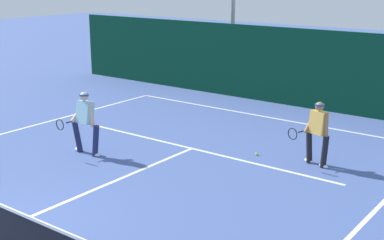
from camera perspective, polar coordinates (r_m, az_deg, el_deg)
court_line_baseline_far at (r=17.69m, az=7.91°, el=0.34°), size 10.52×0.10×0.01m
court_line_service at (r=14.41m, az=-0.03°, el=-3.05°), size 8.58×0.10×0.01m
court_line_centre at (r=12.13m, az=-9.35°, el=-6.91°), size 0.10×6.40×0.01m
player_near at (r=14.01m, az=-11.34°, el=-0.01°), size 0.99×0.87×1.66m
player_far at (r=13.28m, az=13.23°, el=-1.13°), size 0.94×0.84×1.60m
tennis_ball at (r=13.98m, az=6.91°, el=-3.61°), size 0.07×0.07×0.07m
back_fence_windscreen at (r=19.10m, az=10.94°, el=5.51°), size 20.63×0.12×2.73m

